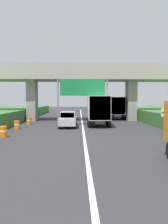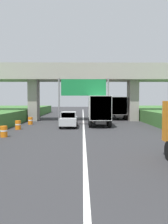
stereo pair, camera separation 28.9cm
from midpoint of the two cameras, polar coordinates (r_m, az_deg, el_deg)
The scene contains 10 objects.
lane_centre_stripe at distance 26.84m, azimuth -0.68°, elevation -3.37°, with size 0.20×90.81×0.01m, color white.
overpass_bridge at distance 33.17m, azimuth -0.79°, elevation 8.32°, with size 40.00×4.80×7.99m.
overhead_highway_sign at distance 26.42m, azimuth -0.68°, elevation 5.37°, with size 5.88×0.18×5.49m.
speed_limit_sign at distance 21.99m, azimuth 19.16°, elevation -1.09°, with size 0.60×0.08×2.23m.
truck_black at distance 36.45m, azimuth 7.36°, elevation 1.33°, with size 2.44×7.30×3.44m.
truck_red at distance 26.94m, azimuth 3.08°, elevation 0.77°, with size 2.44×7.30×3.44m.
car_silver at distance 24.94m, azimuth -4.40°, elevation -1.89°, with size 1.86×4.10×1.72m.
construction_barrel_2 at distance 19.45m, azimuth -19.91°, elevation -4.64°, with size 0.57×0.57×0.90m.
construction_barrel_3 at distance 24.02m, azimuth -16.75°, elevation -3.16°, with size 0.57×0.57×0.90m.
construction_barrel_4 at distance 28.57m, azimuth -13.89°, elevation -2.15°, with size 0.57×0.57×0.90m.
Camera 1 is at (-0.41, -1.27, 2.99)m, focal length 36.52 mm.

